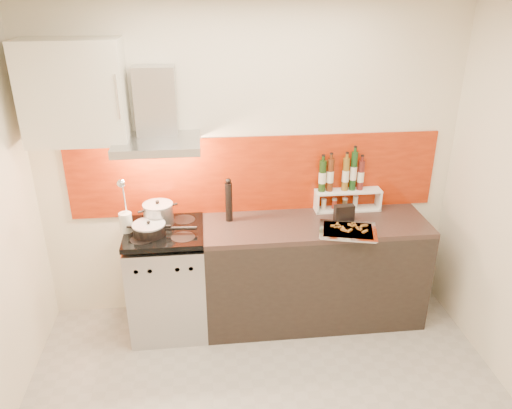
{
  "coord_description": "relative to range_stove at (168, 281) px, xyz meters",
  "views": [
    {
      "loc": [
        -0.37,
        -2.39,
        2.66
      ],
      "look_at": [
        0.0,
        0.95,
        1.15
      ],
      "focal_mm": 35.0,
      "sensor_mm": 36.0,
      "label": 1
    }
  ],
  "objects": [
    {
      "name": "saute_pan",
      "position": [
        -0.1,
        -0.07,
        0.51
      ],
      "size": [
        0.48,
        0.25,
        0.12
      ],
      "color": "black",
      "rests_on": "range_stove"
    },
    {
      "name": "caddy_box",
      "position": [
        1.43,
        0.03,
        0.52
      ],
      "size": [
        0.16,
        0.08,
        0.14
      ],
      "primitive_type": "cube",
      "rotation": [
        0.0,
        0.0,
        0.06
      ],
      "color": "black",
      "rests_on": "counter"
    },
    {
      "name": "stock_pot",
      "position": [
        -0.04,
        0.1,
        0.56
      ],
      "size": [
        0.24,
        0.24,
        0.2
      ],
      "color": "#B7B7BA",
      "rests_on": "range_stove"
    },
    {
      "name": "step_shelf",
      "position": [
        1.47,
        0.23,
        0.67
      ],
      "size": [
        0.55,
        0.15,
        0.51
      ],
      "color": "white",
      "rests_on": "counter"
    },
    {
      "name": "range_hood",
      "position": [
        0.0,
        0.14,
        1.3
      ],
      "size": [
        0.62,
        0.5,
        0.61
      ],
      "color": "#B7B7BA",
      "rests_on": "back_wall"
    },
    {
      "name": "baking_tray",
      "position": [
        1.4,
        -0.19,
        0.47
      ],
      "size": [
        0.5,
        0.43,
        0.03
      ],
      "color": "silver",
      "rests_on": "counter"
    },
    {
      "name": "counter",
      "position": [
        1.2,
        0.0,
        0.01
      ],
      "size": [
        1.8,
        0.6,
        0.9
      ],
      "color": "black",
      "rests_on": "ground"
    },
    {
      "name": "utensil_jar",
      "position": [
        -0.28,
        -0.01,
        0.6
      ],
      "size": [
        0.1,
        0.15,
        0.46
      ],
      "color": "silver",
      "rests_on": "range_stove"
    },
    {
      "name": "pepper_mill",
      "position": [
        0.51,
        0.12,
        0.63
      ],
      "size": [
        0.06,
        0.06,
        0.36
      ],
      "color": "black",
      "rests_on": "counter"
    },
    {
      "name": "upper_cabinet",
      "position": [
        -0.55,
        0.13,
        1.51
      ],
      "size": [
        0.7,
        0.35,
        0.72
      ],
      "primitive_type": "cube",
      "color": "silver",
      "rests_on": "back_wall"
    },
    {
      "name": "backsplash",
      "position": [
        0.75,
        0.29,
        0.78
      ],
      "size": [
        3.0,
        0.02,
        0.64
      ],
      "primitive_type": "cube",
      "color": "maroon",
      "rests_on": "back_wall"
    },
    {
      "name": "back_wall",
      "position": [
        0.7,
        0.3,
        0.86
      ],
      "size": [
        3.4,
        0.02,
        2.6
      ],
      "primitive_type": "cube",
      "color": "silver",
      "rests_on": "ground"
    },
    {
      "name": "range_stove",
      "position": [
        0.0,
        0.0,
        0.0
      ],
      "size": [
        0.6,
        0.6,
        0.91
      ],
      "color": "#B7B7BA",
      "rests_on": "ground"
    }
  ]
}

